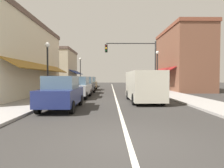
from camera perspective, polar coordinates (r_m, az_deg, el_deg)
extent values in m
plane|color=#33302D|center=(22.98, 0.55, -2.26)|extent=(80.00, 80.00, 0.00)
cube|color=#A39E99|center=(23.51, -12.98, -2.07)|extent=(2.60, 56.00, 0.12)
cube|color=#A39E99|center=(23.74, 13.96, -2.04)|extent=(2.60, 56.00, 0.12)
cube|color=silver|center=(22.98, 0.55, -2.25)|extent=(0.14, 52.00, 0.01)
cube|color=beige|center=(19.20, -28.71, 6.13)|extent=(5.33, 14.00, 6.34)
cube|color=brown|center=(19.74, -28.88, 15.92)|extent=(5.53, 14.20, 0.40)
cube|color=slate|center=(18.07, -21.31, 0.90)|extent=(0.08, 10.64, 1.80)
cube|color=olive|center=(17.88, -19.52, 4.75)|extent=(1.27, 11.76, 0.73)
cube|color=slate|center=(15.49, -25.57, 12.44)|extent=(0.08, 1.10, 1.30)
cube|color=slate|center=(21.17, -18.44, 9.65)|extent=(0.08, 1.10, 1.30)
cube|color=brown|center=(26.72, 20.12, 6.33)|extent=(4.28, 10.00, 7.56)
cube|color=brown|center=(27.32, 20.22, 14.67)|extent=(4.48, 10.20, 0.40)
cube|color=slate|center=(25.98, 15.77, 1.25)|extent=(0.08, 7.60, 1.80)
cube|color=maroon|center=(25.82, 14.49, 3.92)|extent=(1.27, 8.40, 0.73)
cube|color=slate|center=(24.16, 17.36, 10.80)|extent=(0.08, 1.10, 1.30)
cube|color=slate|center=(28.34, 14.57, 9.51)|extent=(0.08, 1.10, 1.30)
cube|color=#BCAD8E|center=(34.12, -15.87, 4.10)|extent=(5.22, 8.00, 6.00)
cube|color=brown|center=(34.39, -15.93, 9.43)|extent=(5.42, 8.20, 0.40)
cube|color=slate|center=(33.52, -11.64, 1.43)|extent=(0.08, 6.08, 1.80)
cube|color=navy|center=(33.42, -10.62, 3.49)|extent=(1.27, 6.72, 0.73)
cube|color=slate|center=(31.90, -12.28, 6.66)|extent=(0.08, 1.10, 1.30)
cube|color=slate|center=(35.35, -11.12, 6.20)|extent=(0.08, 1.10, 1.30)
cube|color=navy|center=(10.59, -14.73, -3.45)|extent=(1.74, 4.11, 0.80)
cube|color=slate|center=(10.45, -14.90, 0.49)|extent=(1.53, 2.01, 0.66)
cylinder|color=black|center=(12.13, -16.83, -4.68)|extent=(0.20, 0.62, 0.62)
cylinder|color=black|center=(11.80, -9.39, -4.81)|extent=(0.20, 0.62, 0.62)
cylinder|color=black|center=(9.58, -21.29, -6.50)|extent=(0.20, 0.62, 0.62)
cylinder|color=black|center=(9.15, -11.90, -6.80)|extent=(0.20, 0.62, 0.62)
cube|color=#B7BABF|center=(16.12, -9.95, -1.57)|extent=(1.79, 4.13, 0.80)
cube|color=slate|center=(15.99, -10.03, 1.02)|extent=(1.55, 2.03, 0.66)
cylinder|color=black|center=(17.62, -11.70, -2.58)|extent=(0.21, 0.62, 0.62)
cylinder|color=black|center=(17.37, -6.58, -2.62)|extent=(0.21, 0.62, 0.62)
cylinder|color=black|center=(15.00, -13.85, -3.39)|extent=(0.21, 0.62, 0.62)
cylinder|color=black|center=(14.69, -7.84, -3.46)|extent=(0.21, 0.62, 0.62)
cube|color=black|center=(20.23, -8.08, -0.84)|extent=(1.81, 4.14, 0.80)
cube|color=slate|center=(20.10, -8.13, 1.22)|extent=(1.57, 2.03, 0.66)
cylinder|color=black|center=(21.71, -9.60, -1.71)|extent=(0.21, 0.62, 0.62)
cylinder|color=black|center=(21.49, -5.44, -1.73)|extent=(0.21, 0.62, 0.62)
cylinder|color=black|center=(19.06, -11.04, -2.24)|extent=(0.21, 0.62, 0.62)
cylinder|color=black|center=(18.80, -6.31, -2.27)|extent=(0.21, 0.62, 0.62)
cube|color=brown|center=(25.69, -6.67, -0.24)|extent=(1.77, 4.12, 0.80)
cube|color=slate|center=(25.58, -6.70, 1.39)|extent=(1.55, 2.02, 0.66)
cylinder|color=black|center=(27.15, -7.99, -0.97)|extent=(0.21, 0.62, 0.62)
cylinder|color=black|center=(26.98, -4.66, -0.98)|extent=(0.21, 0.62, 0.62)
cylinder|color=black|center=(24.48, -8.88, -1.29)|extent=(0.21, 0.62, 0.62)
cylinder|color=black|center=(24.29, -5.19, -1.31)|extent=(0.21, 0.62, 0.62)
cube|color=beige|center=(13.44, 9.41, -0.32)|extent=(2.05, 5.04, 1.90)
cube|color=slate|center=(15.79, 7.74, 1.58)|extent=(1.73, 0.30, 0.84)
cube|color=black|center=(16.01, 7.61, -2.40)|extent=(1.87, 0.23, 0.24)
cylinder|color=black|center=(14.88, 4.90, -3.19)|extent=(0.25, 0.72, 0.72)
cylinder|color=black|center=(15.19, 11.53, -3.12)|extent=(0.25, 0.72, 0.72)
cylinder|color=black|center=(11.82, 6.64, -4.54)|extent=(0.25, 0.72, 0.72)
cylinder|color=black|center=(12.21, 14.89, -4.39)|extent=(0.25, 0.72, 0.72)
cylinder|color=#333333|center=(22.72, 12.84, 5.05)|extent=(0.18, 0.18, 5.87)
cylinder|color=#333333|center=(22.54, 5.69, 11.98)|extent=(5.69, 0.12, 0.12)
cube|color=black|center=(22.14, -1.74, 10.60)|extent=(0.30, 0.24, 0.90)
sphere|color=#420F0F|center=(22.05, -1.74, 11.37)|extent=(0.20, 0.20, 0.20)
sphere|color=yellow|center=(22.01, -1.74, 10.65)|extent=(0.20, 0.20, 0.20)
sphere|color=#0C3316|center=(21.97, -1.74, 9.93)|extent=(0.20, 0.20, 0.20)
cylinder|color=black|center=(14.28, -18.66, 2.72)|extent=(0.12, 0.12, 3.82)
sphere|color=white|center=(14.46, -18.76, 11.02)|extent=(0.36, 0.36, 0.36)
cylinder|color=black|center=(22.21, 13.38, 3.12)|extent=(0.12, 0.12, 4.33)
sphere|color=white|center=(22.38, 13.43, 9.13)|extent=(0.36, 0.36, 0.36)
cylinder|color=black|center=(28.67, -9.42, 2.80)|extent=(0.12, 0.12, 4.25)
sphere|color=white|center=(28.80, -9.45, 7.39)|extent=(0.36, 0.36, 0.36)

